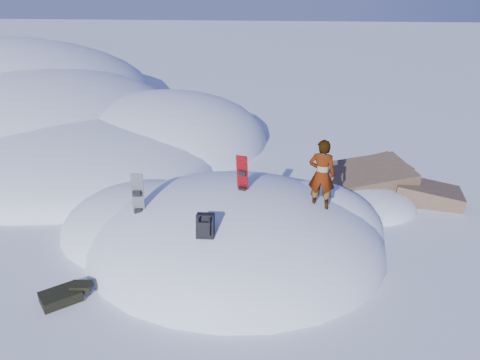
# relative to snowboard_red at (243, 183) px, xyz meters

# --- Properties ---
(ground) EXTENTS (120.00, 120.00, 0.00)m
(ground) POSITION_rel_snowboard_red_xyz_m (-0.17, -0.02, -1.65)
(ground) COLOR white
(ground) RESTS_ON ground
(snow_mound) EXTENTS (8.00, 6.00, 3.00)m
(snow_mound) POSITION_rel_snowboard_red_xyz_m (-0.35, 0.22, -1.65)
(snow_mound) COLOR white
(snow_mound) RESTS_ON ground
(snow_ridge) EXTENTS (21.50, 18.50, 6.40)m
(snow_ridge) POSITION_rel_snowboard_red_xyz_m (-10.61, 9.82, -1.65)
(snow_ridge) COLOR white
(snow_ridge) RESTS_ON ground
(rock_outcrop) EXTENTS (4.68, 4.41, 1.68)m
(rock_outcrop) POSITION_rel_snowboard_red_xyz_m (3.54, 2.99, -1.64)
(rock_outcrop) COLOR brown
(rock_outcrop) RESTS_ON ground
(snowboard_red) EXTENTS (0.29, 0.24, 1.36)m
(snowboard_red) POSITION_rel_snowboard_red_xyz_m (0.00, 0.00, 0.00)
(snowboard_red) COLOR red
(snowboard_red) RESTS_ON snow_mound
(snowboard_dark) EXTENTS (0.27, 0.18, 1.40)m
(snowboard_dark) POSITION_rel_snowboard_red_xyz_m (-2.22, -0.61, -0.31)
(snowboard_dark) COLOR black
(snowboard_dark) RESTS_ON snow_mound
(backpack) EXTENTS (0.34, 0.39, 0.56)m
(backpack) POSITION_rel_snowboard_red_xyz_m (-0.59, -1.66, -0.20)
(backpack) COLOR black
(backpack) RESTS_ON snow_mound
(gear_pile) EXTENTS (1.00, 0.87, 0.26)m
(gear_pile) POSITION_rel_snowboard_red_xyz_m (-3.33, -2.30, -1.52)
(gear_pile) COLOR black
(gear_pile) RESTS_ON ground
(person) EXTENTS (0.65, 0.50, 1.58)m
(person) POSITION_rel_snowboard_red_xyz_m (1.71, -0.16, 0.32)
(person) COLOR slate
(person) RESTS_ON snow_mound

